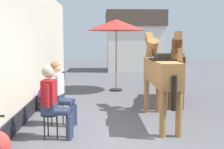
{
  "coord_description": "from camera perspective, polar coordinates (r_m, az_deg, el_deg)",
  "views": [
    {
      "loc": [
        -0.69,
        -5.62,
        1.86
      ],
      "look_at": [
        -0.4,
        1.2,
        1.05
      ],
      "focal_mm": 47.31,
      "sensor_mm": 36.0,
      "label": 1
    }
  ],
  "objects": [
    {
      "name": "ground_plane",
      "position": [
        8.85,
        2.11,
        -5.37
      ],
      "size": [
        40.0,
        40.0,
        0.0
      ],
      "primitive_type": "plane",
      "color": "#56565B"
    },
    {
      "name": "pub_facade_wall",
      "position": [
        7.37,
        -17.08,
        3.96
      ],
      "size": [
        0.34,
        14.0,
        3.4
      ],
      "color": "beige",
      "rests_on": "ground_plane"
    },
    {
      "name": "distant_cottage",
      "position": [
        17.73,
        4.37,
        6.57
      ],
      "size": [
        3.4,
        2.6,
        3.5
      ],
      "color": "silver",
      "rests_on": "ground_plane"
    },
    {
      "name": "seated_visitor_near",
      "position": [
        5.62,
        -11.42,
        -4.5
      ],
      "size": [
        0.61,
        0.49,
        1.39
      ],
      "color": "black",
      "rests_on": "ground_plane"
    },
    {
      "name": "seated_visitor_far",
      "position": [
        6.49,
        -10.15,
        -2.96
      ],
      "size": [
        0.61,
        0.48,
        1.39
      ],
      "color": "gold",
      "rests_on": "ground_plane"
    },
    {
      "name": "saddled_horse_near",
      "position": [
        6.72,
        9.22,
        0.68
      ],
      "size": [
        0.5,
        3.0,
        2.06
      ],
      "color": "#9E6B38",
      "rests_on": "ground_plane"
    },
    {
      "name": "saddled_horse_far",
      "position": [
        8.76,
        12.22,
        2.03
      ],
      "size": [
        0.96,
        2.95,
        2.06
      ],
      "color": "brown",
      "rests_on": "ground_plane"
    },
    {
      "name": "flower_planter_farthest",
      "position": [
        8.0,
        -12.72,
        -4.4
      ],
      "size": [
        0.43,
        0.43,
        0.64
      ],
      "color": "#A85638",
      "rests_on": "ground_plane"
    },
    {
      "name": "cafe_parasol",
      "position": [
        10.65,
        0.81,
        9.48
      ],
      "size": [
        2.1,
        2.1,
        2.58
      ],
      "color": "black",
      "rests_on": "ground_plane"
    }
  ]
}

